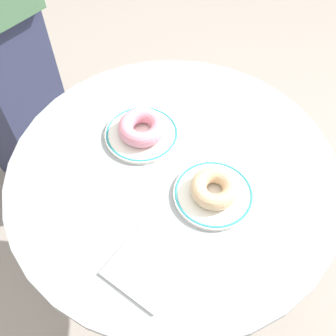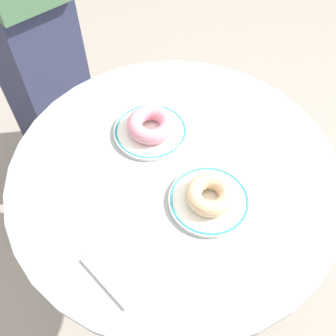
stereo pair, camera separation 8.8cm
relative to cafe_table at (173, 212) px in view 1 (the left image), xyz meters
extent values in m
cube|color=#9E9389|center=(0.00, 0.00, -0.51)|extent=(7.00, 7.00, 0.02)
cylinder|color=#999EA3|center=(0.00, 0.00, 0.20)|extent=(0.78, 0.78, 0.02)
cylinder|color=#999EA3|center=(0.00, 0.00, -0.14)|extent=(0.06, 0.06, 0.67)
cylinder|color=#999EA3|center=(0.00, 0.00, -0.49)|extent=(0.40, 0.40, 0.03)
cylinder|color=white|center=(-0.11, 0.06, 0.21)|extent=(0.18, 0.18, 0.01)
torus|color=teal|center=(-0.11, 0.06, 0.22)|extent=(0.18, 0.18, 0.01)
cylinder|color=white|center=(0.11, -0.03, 0.21)|extent=(0.18, 0.18, 0.01)
torus|color=teal|center=(0.11, -0.03, 0.22)|extent=(0.17, 0.17, 0.01)
torus|color=pink|center=(-0.11, 0.06, 0.24)|extent=(0.17, 0.17, 0.04)
torus|color=#E0B789|center=(0.11, -0.03, 0.24)|extent=(0.12, 0.12, 0.04)
cube|color=white|center=(0.05, -0.24, 0.21)|extent=(0.16, 0.16, 0.01)
cube|color=#2D3351|center=(-0.71, 0.20, -0.07)|extent=(0.40, 0.31, 0.86)
camera|label=1|loc=(0.21, -0.49, 0.95)|focal=41.67mm
camera|label=2|loc=(0.29, -0.45, 0.95)|focal=41.67mm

